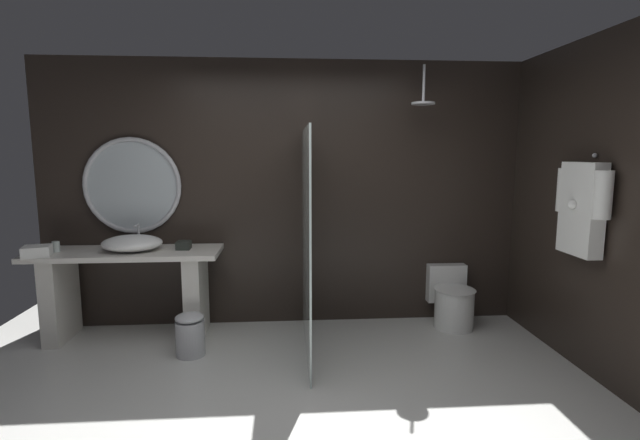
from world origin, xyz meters
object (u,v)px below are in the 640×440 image
object	(u,v)px
rain_shower_head	(423,100)
hanging_bathrobe	(582,205)
vessel_sink	(132,243)
toilet	(451,300)
tissue_box	(184,245)
tumbler_cup	(56,247)
waste_bin	(190,334)
folded_hand_towel	(37,251)
round_wall_mirror	(132,186)

from	to	relation	value
rain_shower_head	hanging_bathrobe	distance (m)	1.60
vessel_sink	toilet	world-z (taller)	vessel_sink
tissue_box	toilet	xyz separation A→B (m)	(2.59, 0.06, -0.60)
tumbler_cup	hanging_bathrobe	xyz separation A→B (m)	(4.31, -0.92, 0.44)
waste_bin	folded_hand_towel	xyz separation A→B (m)	(-1.32, 0.26, 0.68)
tumbler_cup	waste_bin	xyz separation A→B (m)	(1.25, -0.43, -0.69)
rain_shower_head	hanging_bathrobe	bearing A→B (deg)	-43.05
tissue_box	waste_bin	world-z (taller)	tissue_box
waste_bin	tissue_box	bearing A→B (deg)	104.98
hanging_bathrobe	toilet	size ratio (longest dim) A/B	1.34
round_wall_mirror	hanging_bathrobe	size ratio (longest dim) A/B	1.19
hanging_bathrobe	rain_shower_head	bearing A→B (deg)	136.95
toilet	folded_hand_towel	xyz separation A→B (m)	(-3.78, -0.28, 0.61)
tissue_box	folded_hand_towel	size ratio (longest dim) A/B	0.64
vessel_sink	waste_bin	xyz separation A→B (m)	(0.58, -0.43, -0.71)
toilet	folded_hand_towel	bearing A→B (deg)	-175.81
tumbler_cup	rain_shower_head	world-z (taller)	rain_shower_head
round_wall_mirror	toilet	bearing A→B (deg)	-3.44
hanging_bathrobe	toilet	distance (m)	1.59
round_wall_mirror	hanging_bathrobe	world-z (taller)	round_wall_mirror
vessel_sink	rain_shower_head	xyz separation A→B (m)	(2.66, 0.00, 1.29)
tumbler_cup	toilet	distance (m)	3.76
vessel_sink	hanging_bathrobe	world-z (taller)	hanging_bathrobe
vessel_sink	tumbler_cup	xyz separation A→B (m)	(-0.67, 0.01, -0.02)
rain_shower_head	toilet	size ratio (longest dim) A/B	0.61
rain_shower_head	hanging_bathrobe	world-z (taller)	rain_shower_head
tumbler_cup	toilet	size ratio (longest dim) A/B	0.17
toilet	tumbler_cup	bearing A→B (deg)	-178.46
rain_shower_head	round_wall_mirror	bearing A→B (deg)	173.91
tissue_box	waste_bin	distance (m)	0.84
waste_bin	folded_hand_towel	distance (m)	1.51
tissue_box	round_wall_mirror	size ratio (longest dim) A/B	0.15
tissue_box	folded_hand_towel	xyz separation A→B (m)	(-1.20, -0.22, 0.01)
tumbler_cup	waste_bin	bearing A→B (deg)	-19.17
tissue_box	rain_shower_head	world-z (taller)	rain_shower_head
tumbler_cup	tissue_box	bearing A→B (deg)	2.23
vessel_sink	round_wall_mirror	bearing A→B (deg)	102.28
tissue_box	hanging_bathrobe	distance (m)	3.36
tumbler_cup	rain_shower_head	bearing A→B (deg)	-0.08
tissue_box	rain_shower_head	bearing A→B (deg)	-1.25
waste_bin	round_wall_mirror	bearing A→B (deg)	131.60
toilet	round_wall_mirror	bearing A→B (deg)	176.56
hanging_bathrobe	folded_hand_towel	bearing A→B (deg)	170.38
tumbler_cup	folded_hand_towel	size ratio (longest dim) A/B	0.45
toilet	folded_hand_towel	world-z (taller)	folded_hand_towel
tumbler_cup	hanging_bathrobe	bearing A→B (deg)	-12.06
tissue_box	waste_bin	xyz separation A→B (m)	(0.13, -0.48, -0.68)
tumbler_cup	hanging_bathrobe	distance (m)	4.43
hanging_bathrobe	tumbler_cup	bearing A→B (deg)	167.94
waste_bin	hanging_bathrobe	bearing A→B (deg)	-9.03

